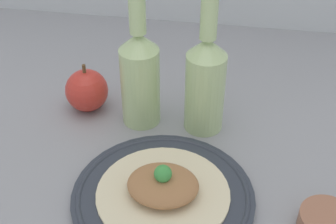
{
  "coord_description": "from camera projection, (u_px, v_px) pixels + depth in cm",
  "views": [
    {
      "loc": [
        11.18,
        -51.08,
        51.21
      ],
      "look_at": [
        2.0,
        3.57,
        9.14
      ],
      "focal_mm": 50.0,
      "sensor_mm": 36.0,
      "label": 1
    }
  ],
  "objects": [
    {
      "name": "plate",
      "position": [
        163.0,
        196.0,
        0.67
      ],
      "size": [
        26.44,
        26.44,
        1.5
      ],
      "color": "#2D333D",
      "rests_on": "ground_plane"
    },
    {
      "name": "cider_bottle_right",
      "position": [
        205.0,
        79.0,
        0.76
      ],
      "size": [
        6.64,
        6.64,
        26.13
      ],
      "color": "#B7D18E",
      "rests_on": "ground_plane"
    },
    {
      "name": "cider_bottle_left",
      "position": [
        140.0,
        73.0,
        0.77
      ],
      "size": [
        6.64,
        6.64,
        26.13
      ],
      "color": "#B7D18E",
      "rests_on": "ground_plane"
    },
    {
      "name": "apple",
      "position": [
        87.0,
        90.0,
        0.83
      ],
      "size": [
        7.67,
        7.67,
        9.14
      ],
      "color": "red",
      "rests_on": "ground_plane"
    },
    {
      "name": "plated_food",
      "position": [
        163.0,
        187.0,
        0.66
      ],
      "size": [
        19.27,
        19.27,
        5.36
      ],
      "color": "beige",
      "rests_on": "plate"
    },
    {
      "name": "ground_plane",
      "position": [
        152.0,
        180.0,
        0.74
      ],
      "size": [
        180.0,
        110.0,
        4.0
      ],
      "primitive_type": "cube",
      "color": "gray"
    },
    {
      "name": "dipping_bowl",
      "position": [
        327.0,
        223.0,
        0.63
      ],
      "size": [
        7.59,
        7.59,
        2.94
      ],
      "color": "#996047",
      "rests_on": "ground_plane"
    }
  ]
}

